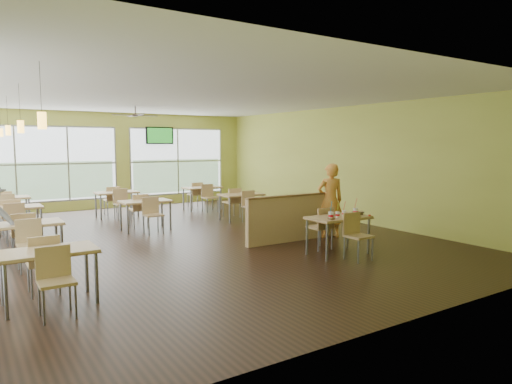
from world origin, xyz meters
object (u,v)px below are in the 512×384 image
Objects in this scene: food_basket at (358,213)px; half_wall_divider at (293,218)px; man_plaid at (330,201)px; main_table at (338,222)px.

half_wall_divider is at bearing 109.09° from food_basket.
man_plaid is at bearing 70.72° from food_basket.
man_plaid reaches higher than half_wall_divider.
main_table is at bearing 177.88° from food_basket.
man_plaid is at bearing 53.51° from main_table.
half_wall_divider is 1.40× the size of man_plaid.
main_table is 0.63× the size of half_wall_divider.
main_table is 0.53m from food_basket.
main_table is 1.66m from man_plaid.
food_basket is at bearing -70.91° from half_wall_divider.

